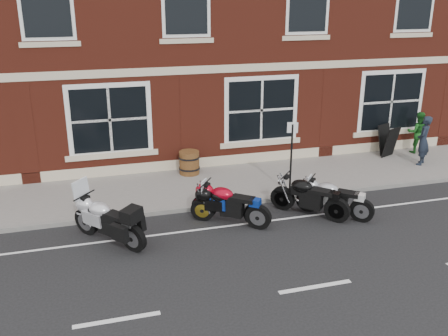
# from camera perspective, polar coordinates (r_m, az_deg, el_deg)

# --- Properties ---
(ground) EXTENTS (80.00, 80.00, 0.00)m
(ground) POSITION_cam_1_polar(r_m,az_deg,el_deg) (13.07, 4.65, -6.51)
(ground) COLOR black
(ground) RESTS_ON ground
(sidewalk) EXTENTS (30.00, 3.00, 0.12)m
(sidewalk) POSITION_cam_1_polar(r_m,az_deg,el_deg) (15.66, 0.84, -1.71)
(sidewalk) COLOR slate
(sidewalk) RESTS_ON ground
(kerb) EXTENTS (30.00, 0.16, 0.12)m
(kerb) POSITION_cam_1_polar(r_m,az_deg,el_deg) (14.26, 2.67, -3.91)
(kerb) COLOR slate
(kerb) RESTS_ON ground
(moto_touring_silver) EXTENTS (1.58, 1.83, 1.50)m
(moto_touring_silver) POSITION_cam_1_polar(r_m,az_deg,el_deg) (12.29, -13.19, -5.60)
(moto_touring_silver) COLOR black
(moto_touring_silver) RESTS_ON ground
(moto_sport_red) EXTENTS (1.78, 1.52, 0.99)m
(moto_sport_red) POSITION_cam_1_polar(r_m,az_deg,el_deg) (12.92, 0.63, -3.98)
(moto_sport_red) COLOR black
(moto_sport_red) RESTS_ON ground
(moto_sport_black) EXTENTS (1.85, 1.07, 0.92)m
(moto_sport_black) POSITION_cam_1_polar(r_m,az_deg,el_deg) (12.96, 0.41, -4.12)
(moto_sport_black) COLOR black
(moto_sport_black) RESTS_ON ground
(moto_sport_silver) EXTENTS (1.63, 1.55, 0.95)m
(moto_sport_silver) POSITION_cam_1_polar(r_m,az_deg,el_deg) (13.66, 12.41, -3.24)
(moto_sport_silver) COLOR black
(moto_sport_silver) RESTS_ON ground
(moto_naked_black) EXTENTS (1.63, 1.73, 1.01)m
(moto_naked_black) POSITION_cam_1_polar(r_m,az_deg,el_deg) (13.56, 9.63, -3.07)
(moto_naked_black) COLOR black
(moto_naked_black) RESTS_ON ground
(pedestrian_left) EXTENTS (0.73, 0.72, 1.69)m
(pedestrian_left) POSITION_cam_1_polar(r_m,az_deg,el_deg) (18.23, 21.83, 2.94)
(pedestrian_left) COLOR black
(pedestrian_left) RESTS_ON sidewalk
(pedestrian_right) EXTENTS (0.92, 0.84, 1.53)m
(pedestrian_right) POSITION_cam_1_polar(r_m,az_deg,el_deg) (19.55, 21.26, 3.81)
(pedestrian_right) COLOR #19571A
(pedestrian_right) RESTS_ON sidewalk
(a_board_sign) EXTENTS (0.79, 0.67, 1.11)m
(a_board_sign) POSITION_cam_1_polar(r_m,az_deg,el_deg) (18.88, 18.22, 2.98)
(a_board_sign) COLOR black
(a_board_sign) RESTS_ON sidewalk
(barrel_planter) EXTENTS (0.68, 0.68, 0.76)m
(barrel_planter) POSITION_cam_1_polar(r_m,az_deg,el_deg) (16.19, -3.99, 0.62)
(barrel_planter) COLOR #493713
(barrel_planter) RESTS_ON sidewalk
(parking_sign) EXTENTS (0.30, 0.12, 2.15)m
(parking_sign) POSITION_cam_1_polar(r_m,az_deg,el_deg) (14.38, 7.71, 1.68)
(parking_sign) COLOR black
(parking_sign) RESTS_ON sidewalk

